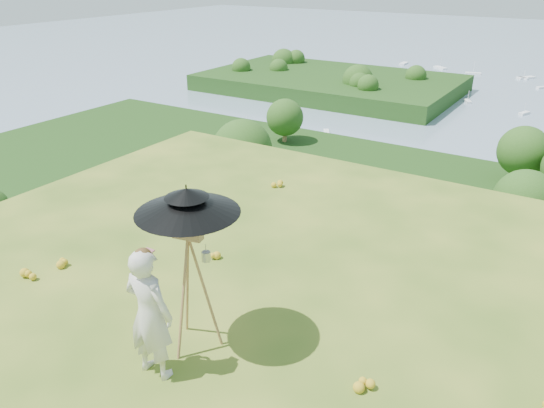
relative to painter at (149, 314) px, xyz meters
The scene contains 11 objects.
ground 1.53m from the painter, 17.94° to the left, with size 14.00×14.00×0.00m, color #365E1B.
forest_slope 46.28m from the painter, 87.97° to the left, with size 140.00×56.00×22.00m, color black.
shoreline_tier 83.91m from the painter, 89.05° to the left, with size 170.00×28.00×8.00m, color slate.
peninsula 174.57m from the painter, 115.39° to the left, with size 90.00×60.00×12.00m, color black, non-canonical shape.
slope_trees 38.78m from the painter, 87.97° to the left, with size 110.00×50.00×6.00m, color #254916, non-canonical shape.
moored_boats 165.42m from the painter, 93.98° to the left, with size 140.00×140.00×0.70m, color white, non-canonical shape.
wildflowers 1.59m from the painter, 27.60° to the left, with size 10.00×10.50×0.12m, color gold, non-canonical shape.
painter is the anchor object (origin of this frame).
field_easel 0.62m from the painter, 83.96° to the left, with size 0.67×0.67×1.76m, color #95653E, non-canonical shape.
sun_umbrella 1.16m from the painter, 84.48° to the left, with size 1.14×1.14×0.59m, color black, non-canonical shape.
painter_cap 0.73m from the painter, ahead, with size 0.19×0.22×0.10m, color #C36B76, non-canonical shape.
Camera 1 is at (2.28, -3.60, 4.12)m, focal length 35.00 mm.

